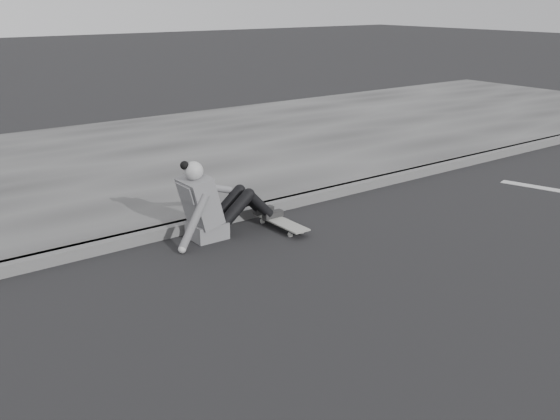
{
  "coord_description": "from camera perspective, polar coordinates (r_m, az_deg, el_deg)",
  "views": [
    {
      "loc": [
        -3.61,
        -3.17,
        2.44
      ],
      "look_at": [
        -0.24,
        1.38,
        0.5
      ],
      "focal_mm": 40.0,
      "sensor_mm": 36.0,
      "label": 1
    }
  ],
  "objects": [
    {
      "name": "ground",
      "position": [
        5.39,
        10.99,
        -8.4
      ],
      "size": [
        80.0,
        80.0,
        0.0
      ],
      "primitive_type": "plane",
      "color": "black",
      "rests_on": "ground"
    },
    {
      "name": "curb",
      "position": [
        7.19,
        -4.14,
        -0.47
      ],
      "size": [
        24.0,
        0.16,
        0.12
      ],
      "primitive_type": "cube",
      "color": "#4E4E4E",
      "rests_on": "ground"
    },
    {
      "name": "sidewalk",
      "position": [
        9.78,
        -13.74,
        4.27
      ],
      "size": [
        24.0,
        6.0,
        0.12
      ],
      "primitive_type": "cube",
      "color": "#3C3C3C",
      "rests_on": "ground"
    },
    {
      "name": "skateboard",
      "position": [
        6.9,
        0.13,
        -1.16
      ],
      "size": [
        0.2,
        0.78,
        0.09
      ],
      "color": "gray",
      "rests_on": "ground"
    },
    {
      "name": "seated_woman",
      "position": [
        6.62,
        -6.26,
        0.49
      ],
      "size": [
        1.38,
        0.46,
        0.88
      ],
      "color": "#5A5A5D",
      "rests_on": "ground"
    }
  ]
}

